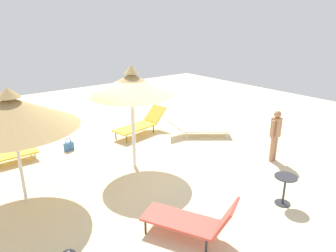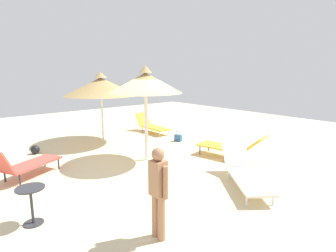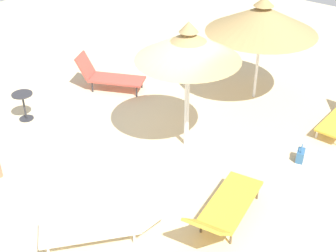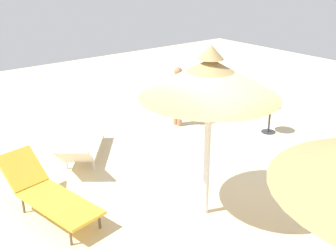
{
  "view_description": "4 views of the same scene",
  "coord_description": "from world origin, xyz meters",
  "px_view_note": "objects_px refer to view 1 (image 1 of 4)",
  "views": [
    {
      "loc": [
        -6.3,
        4.38,
        4.0
      ],
      "look_at": [
        0.3,
        -0.83,
        1.08
      ],
      "focal_mm": 32.48,
      "sensor_mm": 36.0,
      "label": 1
    },
    {
      "loc": [
        -4.26,
        -6.52,
        2.76
      ],
      "look_at": [
        0.89,
        -0.41,
        1.13
      ],
      "focal_mm": 29.24,
      "sensor_mm": 36.0,
      "label": 2
    },
    {
      "loc": [
        5.8,
        -6.83,
        6.03
      ],
      "look_at": [
        0.85,
        -0.8,
        1.1
      ],
      "focal_mm": 49.72,
      "sensor_mm": 36.0,
      "label": 3
    },
    {
      "loc": [
        4.84,
        4.62,
        4.06
      ],
      "look_at": [
        0.36,
        -1.05,
        1.17
      ],
      "focal_mm": 44.36,
      "sensor_mm": 36.0,
      "label": 4
    }
  ],
  "objects_px": {
    "parasol_umbrella_far_right": "(132,85)",
    "lounge_chair_edge": "(197,127)",
    "lounge_chair_center": "(193,220)",
    "lounge_chair_front": "(141,123)",
    "person_standing_far_left": "(275,133)",
    "parasol_umbrella_near_left": "(11,113)",
    "handbag": "(69,146)",
    "side_table_round": "(285,185)"
  },
  "relations": [
    {
      "from": "parasol_umbrella_far_right",
      "to": "lounge_chair_edge",
      "type": "height_order",
      "value": "parasol_umbrella_far_right"
    },
    {
      "from": "lounge_chair_center",
      "to": "lounge_chair_front",
      "type": "xyz_separation_m",
      "value": [
        5.44,
        -2.44,
        -0.0
      ]
    },
    {
      "from": "lounge_chair_edge",
      "to": "lounge_chair_front",
      "type": "bearing_deg",
      "value": 45.76
    },
    {
      "from": "parasol_umbrella_far_right",
      "to": "person_standing_far_left",
      "type": "bearing_deg",
      "value": -123.01
    },
    {
      "from": "parasol_umbrella_near_left",
      "to": "handbag",
      "type": "bearing_deg",
      "value": -40.0
    },
    {
      "from": "parasol_umbrella_far_right",
      "to": "handbag",
      "type": "bearing_deg",
      "value": 24.86
    },
    {
      "from": "lounge_chair_front",
      "to": "person_standing_far_left",
      "type": "height_order",
      "value": "person_standing_far_left"
    },
    {
      "from": "person_standing_far_left",
      "to": "handbag",
      "type": "bearing_deg",
      "value": 44.88
    },
    {
      "from": "lounge_chair_center",
      "to": "side_table_round",
      "type": "xyz_separation_m",
      "value": [
        -0.42,
        -2.43,
        0.06
      ]
    },
    {
      "from": "lounge_chair_center",
      "to": "lounge_chair_edge",
      "type": "height_order",
      "value": "lounge_chair_center"
    },
    {
      "from": "lounge_chair_center",
      "to": "handbag",
      "type": "height_order",
      "value": "lounge_chair_center"
    },
    {
      "from": "parasol_umbrella_near_left",
      "to": "handbag",
      "type": "height_order",
      "value": "parasol_umbrella_near_left"
    },
    {
      "from": "parasol_umbrella_far_right",
      "to": "lounge_chair_center",
      "type": "xyz_separation_m",
      "value": [
        -3.32,
        0.78,
        -1.98
      ]
    },
    {
      "from": "parasol_umbrella_far_right",
      "to": "side_table_round",
      "type": "bearing_deg",
      "value": -156.24
    },
    {
      "from": "handbag",
      "to": "lounge_chair_front",
      "type": "bearing_deg",
      "value": -93.77
    },
    {
      "from": "parasol_umbrella_far_right",
      "to": "lounge_chair_edge",
      "type": "bearing_deg",
      "value": -77.4
    },
    {
      "from": "parasol_umbrella_far_right",
      "to": "lounge_chair_edge",
      "type": "distance_m",
      "value": 3.81
    },
    {
      "from": "handbag",
      "to": "parasol_umbrella_far_right",
      "type": "bearing_deg",
      "value": -155.14
    },
    {
      "from": "lounge_chair_center",
      "to": "person_standing_far_left",
      "type": "xyz_separation_m",
      "value": [
        1.07,
        -4.25,
        0.46
      ]
    },
    {
      "from": "parasol_umbrella_near_left",
      "to": "handbag",
      "type": "xyz_separation_m",
      "value": [
        2.27,
        -1.91,
        -2.02
      ]
    },
    {
      "from": "parasol_umbrella_far_right",
      "to": "person_standing_far_left",
      "type": "xyz_separation_m",
      "value": [
        -2.25,
        -3.47,
        -1.52
      ]
    },
    {
      "from": "parasol_umbrella_far_right",
      "to": "lounge_chair_edge",
      "type": "relative_size",
      "value": 1.31
    },
    {
      "from": "lounge_chair_front",
      "to": "side_table_round",
      "type": "xyz_separation_m",
      "value": [
        -5.86,
        0.01,
        0.07
      ]
    },
    {
      "from": "lounge_chair_edge",
      "to": "person_standing_far_left",
      "type": "relative_size",
      "value": 1.42
    },
    {
      "from": "lounge_chair_edge",
      "to": "person_standing_far_left",
      "type": "xyz_separation_m",
      "value": [
        -2.95,
        -0.35,
        0.55
      ]
    },
    {
      "from": "person_standing_far_left",
      "to": "side_table_round",
      "type": "height_order",
      "value": "person_standing_far_left"
    },
    {
      "from": "parasol_umbrella_far_right",
      "to": "lounge_chair_center",
      "type": "height_order",
      "value": "parasol_umbrella_far_right"
    },
    {
      "from": "lounge_chair_edge",
      "to": "parasol_umbrella_far_right",
      "type": "bearing_deg",
      "value": 102.6
    },
    {
      "from": "lounge_chair_center",
      "to": "parasol_umbrella_near_left",
      "type": "bearing_deg",
      "value": 33.2
    },
    {
      "from": "lounge_chair_front",
      "to": "person_standing_far_left",
      "type": "distance_m",
      "value": 4.76
    },
    {
      "from": "parasol_umbrella_far_right",
      "to": "handbag",
      "type": "xyz_separation_m",
      "value": [
        2.3,
        1.07,
        -2.25
      ]
    },
    {
      "from": "lounge_chair_edge",
      "to": "handbag",
      "type": "distance_m",
      "value": 4.48
    },
    {
      "from": "lounge_chair_edge",
      "to": "person_standing_far_left",
      "type": "distance_m",
      "value": 3.02
    },
    {
      "from": "parasol_umbrella_near_left",
      "to": "parasol_umbrella_far_right",
      "type": "relative_size",
      "value": 0.96
    },
    {
      "from": "parasol_umbrella_far_right",
      "to": "lounge_chair_center",
      "type": "relative_size",
      "value": 1.53
    },
    {
      "from": "side_table_round",
      "to": "lounge_chair_edge",
      "type": "bearing_deg",
      "value": -18.31
    },
    {
      "from": "lounge_chair_edge",
      "to": "handbag",
      "type": "xyz_separation_m",
      "value": [
        1.6,
        4.18,
        -0.18
      ]
    },
    {
      "from": "handbag",
      "to": "parasol_umbrella_near_left",
      "type": "bearing_deg",
      "value": 140.0
    },
    {
      "from": "parasol_umbrella_near_left",
      "to": "lounge_chair_center",
      "type": "xyz_separation_m",
      "value": [
        -3.35,
        -2.19,
        -1.75
      ]
    },
    {
      "from": "lounge_chair_edge",
      "to": "side_table_round",
      "type": "height_order",
      "value": "lounge_chair_edge"
    },
    {
      "from": "parasol_umbrella_near_left",
      "to": "parasol_umbrella_far_right",
      "type": "distance_m",
      "value": 2.98
    },
    {
      "from": "parasol_umbrella_near_left",
      "to": "lounge_chair_front",
      "type": "height_order",
      "value": "parasol_umbrella_near_left"
    }
  ]
}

